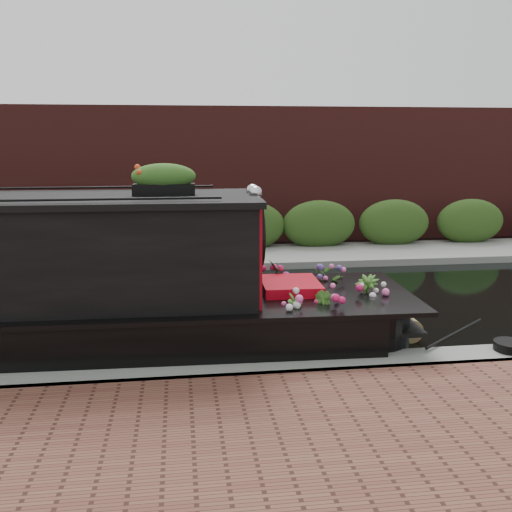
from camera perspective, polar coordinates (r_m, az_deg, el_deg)
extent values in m
plane|color=black|center=(10.57, -10.02, -5.50)|extent=(80.00, 80.00, 0.00)
cube|color=gray|center=(7.48, -10.98, -12.97)|extent=(40.00, 0.60, 0.50)
cube|color=gray|center=(14.63, -9.41, -0.63)|extent=(40.00, 2.40, 0.34)
cube|color=#2A4818|center=(15.51, -9.33, 0.07)|extent=(40.00, 1.10, 2.80)
cube|color=#4E1C1A|center=(17.58, -9.15, 1.45)|extent=(40.00, 1.00, 8.00)
cube|color=#BA0718|center=(8.31, -0.26, 0.73)|extent=(0.11, 1.86, 1.43)
cube|color=black|center=(7.31, -10.35, -0.36)|extent=(0.96, 0.06, 0.58)
cube|color=#BA0718|center=(8.57, 3.41, -4.24)|extent=(0.88, 0.98, 0.53)
sphere|color=silver|center=(8.04, -0.06, 6.37)|extent=(0.19, 0.19, 0.19)
sphere|color=silver|center=(8.34, -0.33, 6.56)|extent=(0.19, 0.19, 0.19)
cube|color=black|center=(8.12, -9.18, 6.60)|extent=(0.87, 0.30, 0.16)
ellipsoid|color=red|center=(8.10, -9.23, 8.04)|extent=(0.95, 0.30, 0.26)
imported|color=#366521|center=(7.80, 3.93, -5.78)|extent=(0.34, 0.35, 0.56)
imported|color=#366521|center=(7.92, 6.60, -5.54)|extent=(0.33, 0.37, 0.56)
imported|color=#366521|center=(9.21, 7.49, -3.11)|extent=(0.55, 0.49, 0.56)
imported|color=#366521|center=(8.61, 10.95, -3.99)|extent=(0.51, 0.51, 0.64)
imported|color=#366521|center=(9.17, 2.07, -2.56)|extent=(0.28, 0.39, 0.71)
cylinder|color=olive|center=(9.27, 14.91, -6.99)|extent=(0.37, 0.39, 0.37)
cylinder|color=black|center=(8.62, 24.08, -8.22)|extent=(0.44, 0.44, 0.12)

